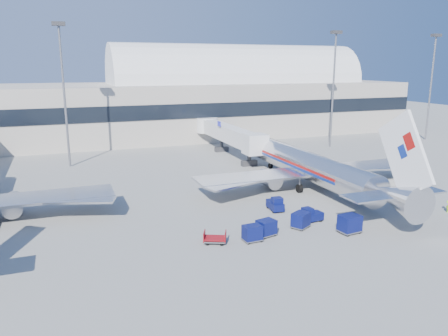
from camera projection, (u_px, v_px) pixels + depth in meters
name	position (u px, v px, depth m)	size (l,w,h in m)	color
ground	(259.00, 207.00, 51.01)	(260.00, 260.00, 0.00)	gray
terminal	(94.00, 106.00, 95.51)	(170.00, 28.15, 21.00)	#B2AA9E
airliner_main	(313.00, 167.00, 57.89)	(32.00, 37.26, 12.07)	silver
jetbridge_near	(226.00, 133.00, 80.76)	(4.40, 27.50, 6.25)	silver
mast_west	(63.00, 74.00, 68.01)	(2.00, 1.20, 22.60)	slate
mast_east	(334.00, 72.00, 85.25)	(2.00, 1.20, 22.60)	slate
mast_far_east	(432.00, 72.00, 93.87)	(2.00, 1.20, 22.60)	slate
barrier_near	(374.00, 184.00, 58.93)	(3.00, 0.55, 0.90)	#9E9E96
barrier_mid	(393.00, 182.00, 60.07)	(3.00, 0.55, 0.90)	#9E9E96
barrier_far	(412.00, 180.00, 61.21)	(3.00, 0.55, 0.90)	#9E9E96
tug_lead	(311.00, 215.00, 46.06)	(2.57, 1.50, 1.59)	#090F46
tug_right	(364.00, 198.00, 52.39)	(2.06, 2.31, 1.36)	#090F46
tug_left	(275.00, 204.00, 49.59)	(1.50, 2.67, 1.67)	#090F46
cart_train_a	(301.00, 220.00, 44.24)	(2.30, 2.14, 1.62)	#090F46
cart_train_b	(266.00, 228.00, 42.19)	(2.10, 1.79, 1.61)	#090F46
cart_train_c	(252.00, 233.00, 40.90)	(1.84, 1.45, 1.56)	#090F46
cart_solo_near	(350.00, 224.00, 42.90)	(2.26, 1.83, 1.84)	#090F46
cart_solo_far	(406.00, 201.00, 50.31)	(2.12, 1.69, 1.76)	#090F46
cart_open_red	(215.00, 239.00, 40.54)	(2.50, 2.19, 0.56)	slate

